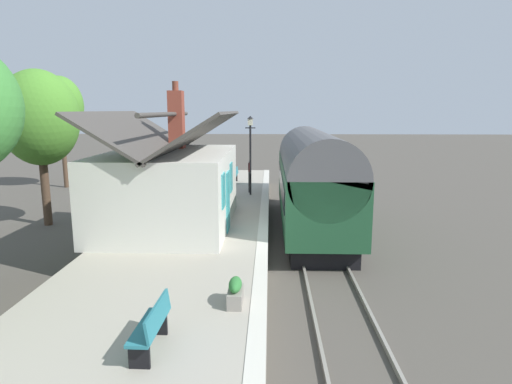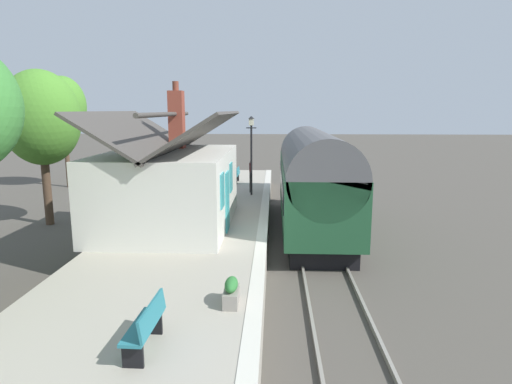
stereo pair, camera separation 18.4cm
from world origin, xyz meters
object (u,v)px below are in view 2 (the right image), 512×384
at_px(planter_bench_left, 231,189).
at_px(station_building, 170,185).
at_px(bench_platform_end, 236,175).
at_px(planter_under_sign, 176,192).
at_px(planter_by_door, 216,176).
at_px(bench_near_building, 146,325).
at_px(train, 314,180).
at_px(lamp_post_platform, 251,141).
at_px(tree_mid_background, 41,118).
at_px(station_sign_board, 250,169).
at_px(planter_edge_near, 231,292).
at_px(planter_corner_building, 206,187).
at_px(tree_far_left, 63,106).

bearing_deg(planter_bench_left, station_building, 162.07).
xyz_separation_m(bench_platform_end, planter_under_sign, (-4.82, 2.47, -0.13)).
bearing_deg(planter_by_door, bench_near_building, -176.32).
bearing_deg(train, bench_near_building, 161.07).
relative_size(lamp_post_platform, tree_mid_background, 0.57).
height_order(bench_near_building, lamp_post_platform, lamp_post_platform).
bearing_deg(lamp_post_platform, bench_near_building, 175.72).
bearing_deg(station_sign_board, planter_by_door, 37.79).
relative_size(station_building, planter_under_sign, 10.15).
relative_size(bench_near_building, planter_edge_near, 1.85).
bearing_deg(station_building, planter_corner_building, -5.37).
height_order(train, station_building, station_building).
bearing_deg(tree_mid_background, lamp_post_platform, -74.22).
bearing_deg(lamp_post_platform, station_building, 155.53).
xyz_separation_m(planter_under_sign, lamp_post_platform, (1.11, -3.57, 2.38)).
distance_m(lamp_post_platform, tree_far_left, 14.78).
bearing_deg(planter_under_sign, tree_far_left, 48.22).
xyz_separation_m(train, planter_edge_near, (-9.49, 2.59, -0.98)).
relative_size(bench_near_building, planter_corner_building, 1.58).
height_order(planter_under_sign, planter_bench_left, planter_bench_left).
bearing_deg(planter_corner_building, bench_near_building, -175.41).
distance_m(planter_under_sign, planter_bench_left, 2.67).
relative_size(station_building, bench_near_building, 5.07).
bearing_deg(lamp_post_platform, tree_mid_background, 105.78).
distance_m(train, bench_platform_end, 7.96).
bearing_deg(planter_bench_left, train, -124.51).
bearing_deg(planter_by_door, tree_far_left, 71.90).
height_order(planter_under_sign, planter_edge_near, planter_under_sign).
bearing_deg(planter_under_sign, planter_corner_building, -72.43).
xyz_separation_m(planter_corner_building, tree_far_left, (7.83, 10.61, 3.97)).
height_order(planter_by_door, tree_far_left, tree_far_left).
height_order(bench_near_building, station_sign_board, station_sign_board).
relative_size(train, bench_near_building, 7.54).
height_order(train, planter_under_sign, train).
xyz_separation_m(planter_edge_near, tree_far_left, (19.81, 13.05, 4.16)).
bearing_deg(planter_under_sign, bench_platform_end, -27.11).
xyz_separation_m(station_building, planter_by_door, (9.64, -0.43, -1.09)).
height_order(bench_near_building, planter_edge_near, bench_near_building).
height_order(planter_by_door, station_sign_board, station_sign_board).
xyz_separation_m(bench_near_building, planter_by_door, (18.29, 1.18, -0.09)).
bearing_deg(planter_under_sign, station_sign_board, -59.68).
distance_m(planter_corner_building, planter_under_sign, 1.43).
bearing_deg(station_sign_board, planter_corner_building, 127.18).
height_order(planter_edge_near, lamp_post_platform, lamp_post_platform).
xyz_separation_m(train, station_building, (-2.77, 5.53, 0.22)).
xyz_separation_m(train, station_sign_board, (4.08, 2.93, -0.08)).
bearing_deg(planter_under_sign, station_building, -169.81).
bearing_deg(tree_far_left, lamp_post_platform, -119.16).
bearing_deg(tree_mid_background, tree_far_left, 20.69).
relative_size(bench_near_building, tree_mid_background, 0.20).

